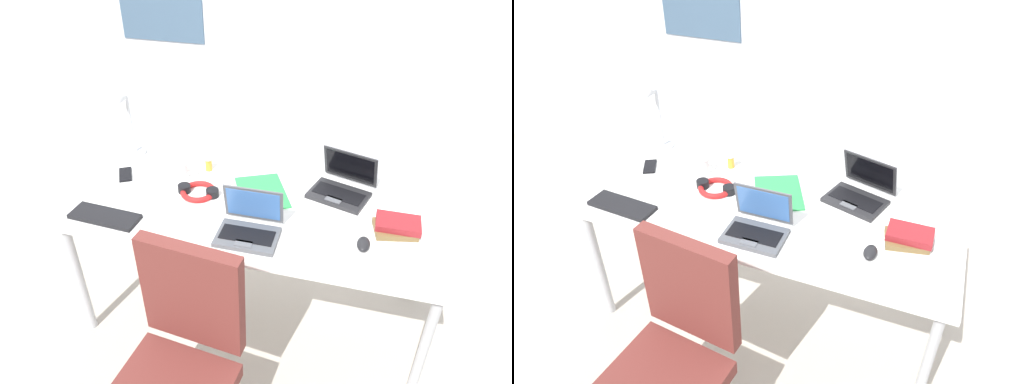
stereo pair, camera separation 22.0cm
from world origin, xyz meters
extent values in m
plane|color=#B7AD9E|center=(0.00, 0.00, 0.00)|extent=(12.00, 12.00, 0.00)
cube|color=silver|center=(0.00, 1.10, 1.30)|extent=(6.00, 0.12, 2.60)
cube|color=white|center=(0.00, 0.00, 0.72)|extent=(1.80, 0.80, 0.03)
cylinder|color=#B2B5BA|center=(-0.84, -0.34, 0.35)|extent=(0.04, 0.04, 0.71)
cylinder|color=#B2B5BA|center=(0.84, -0.34, 0.35)|extent=(0.04, 0.04, 0.71)
cylinder|color=#B2B5BA|center=(-0.84, 0.34, 0.35)|extent=(0.04, 0.04, 0.71)
cylinder|color=#B2B5BA|center=(0.84, 0.34, 0.35)|extent=(0.04, 0.04, 0.71)
cylinder|color=silver|center=(-0.80, 0.31, 0.75)|extent=(0.12, 0.12, 0.02)
cylinder|color=silver|center=(-0.80, 0.31, 0.93)|extent=(0.02, 0.02, 0.34)
cylinder|color=silver|center=(-0.80, 0.27, 1.10)|extent=(0.01, 0.08, 0.01)
cone|color=silver|center=(-0.80, 0.23, 1.10)|extent=(0.07, 0.09, 0.09)
cube|color=#515459|center=(0.03, -0.25, 0.75)|extent=(0.27, 0.19, 0.02)
cube|color=black|center=(0.03, -0.25, 0.76)|extent=(0.24, 0.10, 0.00)
cube|color=#595B60|center=(0.03, -0.31, 0.76)|extent=(0.08, 0.04, 0.00)
cube|color=#515459|center=(0.03, -0.14, 0.85)|extent=(0.27, 0.04, 0.18)
cube|color=#3F72BF|center=(0.03, -0.14, 0.85)|extent=(0.24, 0.03, 0.15)
cube|color=#232326|center=(0.38, 0.18, 0.75)|extent=(0.32, 0.27, 0.02)
cube|color=black|center=(0.38, 0.18, 0.76)|extent=(0.27, 0.17, 0.00)
cube|color=#595B60|center=(0.36, 0.12, 0.76)|extent=(0.09, 0.06, 0.00)
cube|color=#232326|center=(0.41, 0.30, 0.85)|extent=(0.29, 0.14, 0.19)
cube|color=black|center=(0.41, 0.29, 0.85)|extent=(0.26, 0.12, 0.16)
cube|color=black|center=(-0.65, -0.28, 0.75)|extent=(0.34, 0.14, 0.02)
ellipsoid|color=black|center=(0.52, -0.17, 0.76)|extent=(0.06, 0.10, 0.03)
cube|color=black|center=(-0.74, 0.09, 0.74)|extent=(0.12, 0.15, 0.01)
torus|color=red|center=(-0.30, 0.02, 0.75)|extent=(0.18, 0.18, 0.03)
cylinder|color=black|center=(-0.38, 0.02, 0.76)|extent=(0.06, 0.06, 0.04)
cylinder|color=black|center=(-0.23, 0.02, 0.76)|extent=(0.06, 0.06, 0.04)
cylinder|color=gold|center=(-0.33, 0.25, 0.77)|extent=(0.04, 0.04, 0.06)
cylinder|color=white|center=(-0.33, 0.25, 0.81)|extent=(0.04, 0.04, 0.01)
cube|color=brown|center=(0.65, -0.03, 0.75)|extent=(0.21, 0.17, 0.03)
cube|color=maroon|center=(0.66, -0.02, 0.78)|extent=(0.20, 0.13, 0.03)
cube|color=green|center=(0.00, 0.11, 0.74)|extent=(0.34, 0.38, 0.01)
cylinder|color=white|center=(-0.45, 0.15, 0.78)|extent=(0.08, 0.08, 0.09)
torus|color=white|center=(-0.40, 0.15, 0.79)|extent=(0.05, 0.01, 0.05)
cube|color=brown|center=(-0.09, -0.61, 0.73)|extent=(0.42, 0.10, 0.48)
camera|label=1|loc=(0.48, -1.76, 2.06)|focal=32.71mm
camera|label=2|loc=(0.68, -1.69, 2.06)|focal=32.71mm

